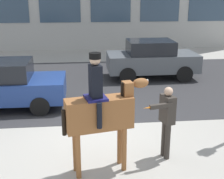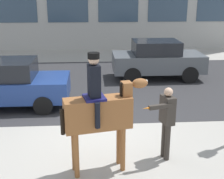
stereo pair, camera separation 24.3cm
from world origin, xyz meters
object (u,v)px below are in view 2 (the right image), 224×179
Objects in this scene: pedestrian_bystander at (167,118)px; street_car_near_lane at (7,83)px; street_car_far_lane at (157,59)px; mounted_horse_lead at (100,111)px.

street_car_near_lane is (-4.54, 3.80, -0.22)m from pedestrian_bystander.
street_car_far_lane is (5.78, 3.21, 0.07)m from street_car_near_lane.
pedestrian_bystander is at bearing -39.89° from street_car_near_lane.
street_car_near_lane is (-3.00, 4.19, -0.60)m from mounted_horse_lead.
mounted_horse_lead is at bearing -54.41° from street_car_near_lane.
pedestrian_bystander is 5.93m from street_car_near_lane.
pedestrian_bystander is at bearing -100.04° from street_car_far_lane.
street_car_near_lane is 1.02× the size of street_car_far_lane.
street_car_far_lane is (1.24, 7.00, -0.15)m from pedestrian_bystander.
street_car_far_lane is (2.78, 7.40, -0.53)m from mounted_horse_lead.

